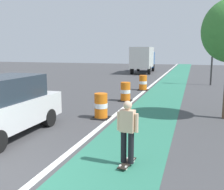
{
  "coord_description": "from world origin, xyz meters",
  "views": [
    {
      "loc": [
        4.23,
        -4.55,
        2.94
      ],
      "look_at": [
        1.07,
        5.74,
        1.1
      ],
      "focal_mm": 42.85,
      "sensor_mm": 36.0,
      "label": 1
    }
  ],
  "objects": [
    {
      "name": "bike_lane_strip",
      "position": [
        2.4,
        12.0,
        0.0
      ],
      "size": [
        2.5,
        80.0,
        0.01
      ],
      "primitive_type": "cube",
      "color": "#2D755B",
      "rests_on": "ground"
    },
    {
      "name": "lane_divider_stripe",
      "position": [
        0.9,
        12.0,
        0.01
      ],
      "size": [
        0.2,
        80.0,
        0.01
      ],
      "primitive_type": "cube",
      "color": "silver",
      "rests_on": "ground"
    },
    {
      "name": "delivery_truck_down_block",
      "position": [
        -2.04,
        29.29,
        1.85
      ],
      "size": [
        2.69,
        7.71,
        3.23
      ],
      "color": "beige",
      "rests_on": "ground"
    },
    {
      "name": "traffic_barrel_front",
      "position": [
        0.48,
        6.04,
        0.53
      ],
      "size": [
        0.73,
        0.73,
        1.09
      ],
      "color": "orange",
      "rests_on": "ground"
    },
    {
      "name": "parked_suv_nearest",
      "position": [
        -1.89,
        2.89,
        1.04
      ],
      "size": [
        1.96,
        4.62,
        2.04
      ],
      "color": "silver",
      "rests_on": "ground"
    },
    {
      "name": "skateboarder_on_lane",
      "position": [
        2.71,
        1.74,
        0.91
      ],
      "size": [
        0.57,
        0.82,
        1.69
      ],
      "color": "black",
      "rests_on": "ground"
    },
    {
      "name": "traffic_barrel_mid",
      "position": [
        0.52,
        10.17,
        0.53
      ],
      "size": [
        0.73,
        0.73,
        1.09
      ],
      "color": "orange",
      "rests_on": "ground"
    },
    {
      "name": "traffic_light_corner",
      "position": [
        5.61,
        19.0,
        3.5
      ],
      "size": [
        0.41,
        0.32,
        5.1
      ],
      "color": "#2D2D2D",
      "rests_on": "ground"
    },
    {
      "name": "traffic_barrel_back",
      "position": [
        0.72,
        14.58,
        0.53
      ],
      "size": [
        0.73,
        0.73,
        1.09
      ],
      "color": "orange",
      "rests_on": "ground"
    }
  ]
}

